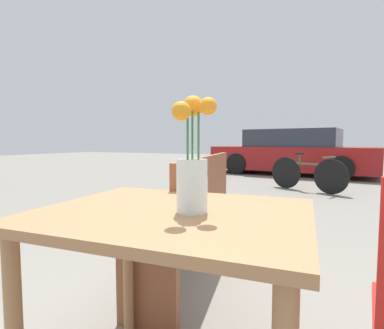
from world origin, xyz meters
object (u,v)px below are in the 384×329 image
Objects in this scene: flower_vase at (192,171)px; bench_near at (195,211)px; bicycle at (307,174)px; table_front at (173,241)px; parked_car at (292,153)px.

flower_vase is 1.22m from bench_near.
flower_vase reaches higher than bench_near.
flower_vase reaches higher than bicycle.
parked_car reaches higher than table_front.
flower_vase is 8.22m from parked_car.
table_front is 8.21m from parked_car.
table_front is at bearing 177.26° from flower_vase.
bicycle is (0.04, 5.23, -0.28)m from table_front.
parked_car is at bearing 94.21° from table_front.
parked_car reaches higher than bench_near.
flower_vase is 0.25× the size of bench_near.
bicycle is at bearing 89.60° from table_front.
flower_vase reaches higher than table_front.
bench_near is at bearing -95.94° from bicycle.
flower_vase is 5.26m from bicycle.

